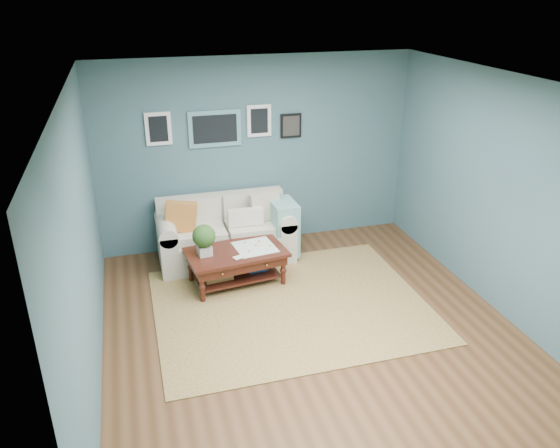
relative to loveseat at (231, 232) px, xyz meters
name	(u,v)px	position (x,y,z in m)	size (l,w,h in m)	color
room_shell	(313,218)	(0.50, -1.97, 0.97)	(5.00, 5.02, 2.70)	brown
area_rug	(291,305)	(0.43, -1.44, -0.39)	(3.20, 2.56, 0.01)	brown
loveseat	(231,232)	(0.00, 0.00, 0.00)	(1.88, 0.85, 0.97)	beige
coffee_table	(231,257)	(-0.14, -0.73, -0.01)	(1.31, 0.86, 0.86)	black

